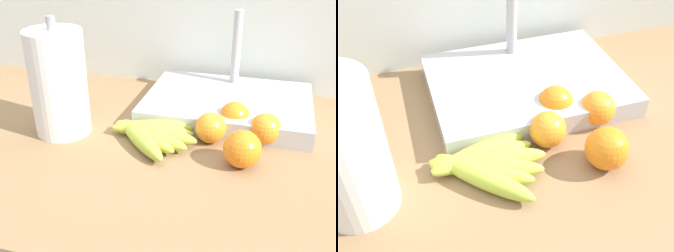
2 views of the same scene
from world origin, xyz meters
TOP-DOWN VIEW (x-y plane):
  - wall_back at (0.00, 0.41)m, footprint 1.83×0.06m
  - banana_bunch at (0.00, 0.01)m, footprint 0.21×0.19m
  - orange_back_right at (0.21, -0.04)m, footprint 0.08×0.08m
  - orange_back_left at (0.13, 0.04)m, footprint 0.07×0.07m
  - orange_right at (0.18, 0.11)m, footprint 0.07×0.07m
  - orange_front at (0.25, 0.07)m, footprint 0.07×0.07m
  - paper_towel_roll at (-0.21, 0.00)m, footprint 0.13×0.13m
  - sink_basin at (0.15, 0.20)m, footprint 0.42×0.31m

SIDE VIEW (x-z plane):
  - wall_back at x=0.00m, z-range 0.00..1.30m
  - banana_bunch at x=0.00m, z-range 0.86..0.90m
  - sink_basin at x=0.15m, z-range 0.77..1.01m
  - orange_back_left at x=0.13m, z-range 0.86..0.93m
  - orange_front at x=0.25m, z-range 0.86..0.93m
  - orange_right at x=0.18m, z-range 0.86..0.93m
  - orange_back_right at x=0.21m, z-range 0.86..0.94m
  - paper_towel_roll at x=-0.21m, z-range 0.85..1.12m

